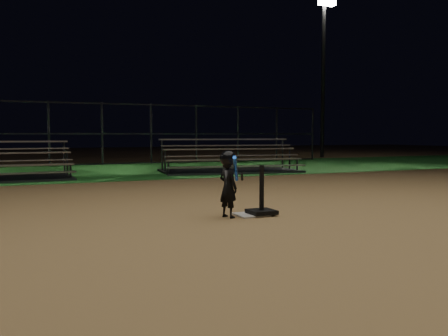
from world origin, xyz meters
TOP-DOWN VIEW (x-y plane):
  - ground at (0.00, 0.00)m, footprint 80.00×80.00m
  - grass_strip at (0.00, 10.00)m, footprint 60.00×8.00m
  - home_plate at (0.00, 0.00)m, footprint 0.45×0.45m
  - batting_tee at (0.15, -0.05)m, footprint 0.38×0.38m
  - child_batter at (-0.39, -0.03)m, footprint 0.43×0.58m
  - bleacher_right at (3.18, 7.69)m, footprint 4.66×2.72m
  - backstop_fence at (0.00, 13.00)m, footprint 20.08×0.08m
  - light_pole_right at (12.00, 14.94)m, footprint 0.90×0.53m

SIDE VIEW (x-z plane):
  - ground at x=0.00m, z-range 0.00..0.00m
  - grass_strip at x=0.00m, z-range 0.00..0.01m
  - home_plate at x=0.00m, z-range 0.00..0.02m
  - batting_tee at x=0.15m, z-range -0.21..0.52m
  - bleacher_right at x=3.18m, z-range -0.32..0.76m
  - child_batter at x=-0.39m, z-range 0.03..1.02m
  - backstop_fence at x=0.00m, z-range 0.00..2.50m
  - light_pole_right at x=12.00m, z-range 0.80..9.10m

